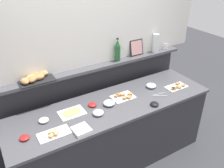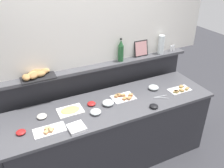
% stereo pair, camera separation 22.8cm
% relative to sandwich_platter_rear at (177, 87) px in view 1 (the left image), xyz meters
% --- Properties ---
extents(ground_plane, '(12.00, 12.00, 0.00)m').
position_rel_sandwich_platter_rear_xyz_m(ground_plane, '(-0.95, 0.71, -0.94)').
color(ground_plane, '#38383D').
extents(buffet_counter, '(2.58, 0.75, 0.93)m').
position_rel_sandwich_platter_rear_xyz_m(buffet_counter, '(-0.95, 0.11, -0.48)').
color(buffet_counter, '#2D2D33').
rests_on(buffet_counter, ground_plane).
extents(back_ledge_unit, '(2.79, 0.22, 1.24)m').
position_rel_sandwich_platter_rear_xyz_m(back_ledge_unit, '(-0.95, 0.65, -0.29)').
color(back_ledge_unit, '#2D2D33').
rests_on(back_ledge_unit, ground_plane).
extents(upper_wall_panel, '(3.39, 0.08, 1.36)m').
position_rel_sandwich_platter_rear_xyz_m(upper_wall_panel, '(-0.95, 0.68, 0.98)').
color(upper_wall_panel, white).
rests_on(upper_wall_panel, back_ledge_unit).
extents(sandwich_platter_rear, '(0.30, 0.16, 0.04)m').
position_rel_sandwich_platter_rear_xyz_m(sandwich_platter_rear, '(0.00, 0.00, 0.00)').
color(sandwich_platter_rear, white).
rests_on(sandwich_platter_rear, buffet_counter).
extents(sandwich_platter_front, '(0.33, 0.17, 0.04)m').
position_rel_sandwich_platter_rear_xyz_m(sandwich_platter_front, '(-1.74, -0.06, -0.00)').
color(sandwich_platter_front, white).
rests_on(sandwich_platter_front, buffet_counter).
extents(sandwich_platter_side, '(0.29, 0.21, 0.04)m').
position_rel_sandwich_platter_rear_xyz_m(sandwich_platter_side, '(-0.76, 0.16, -0.00)').
color(sandwich_platter_side, silver).
rests_on(sandwich_platter_side, buffet_counter).
extents(cold_cuts_platter, '(0.29, 0.21, 0.02)m').
position_rel_sandwich_platter_rear_xyz_m(cold_cuts_platter, '(-1.45, 0.18, -0.00)').
color(cold_cuts_platter, white).
rests_on(cold_cuts_platter, buffet_counter).
extents(glass_bowl_large, '(0.14, 0.14, 0.06)m').
position_rel_sandwich_platter_rear_xyz_m(glass_bowl_large, '(-1.00, 0.11, 0.01)').
color(glass_bowl_large, silver).
rests_on(glass_bowl_large, buffet_counter).
extents(glass_bowl_medium, '(0.13, 0.13, 0.05)m').
position_rel_sandwich_platter_rear_xyz_m(glass_bowl_medium, '(-1.20, 0.01, 0.01)').
color(glass_bowl_medium, silver).
rests_on(glass_bowl_medium, buffet_counter).
extents(glass_bowl_small, '(0.14, 0.14, 0.05)m').
position_rel_sandwich_platter_rear_xyz_m(glass_bowl_small, '(-0.29, 0.18, 0.01)').
color(glass_bowl_small, silver).
rests_on(glass_bowl_small, buffet_counter).
extents(condiment_bowl_teal, '(0.10, 0.10, 0.04)m').
position_rel_sandwich_platter_rear_xyz_m(condiment_bowl_teal, '(-0.54, -0.18, 0.01)').
color(condiment_bowl_teal, black).
rests_on(condiment_bowl_teal, buffet_counter).
extents(condiment_bowl_dark, '(0.10, 0.10, 0.03)m').
position_rel_sandwich_platter_rear_xyz_m(condiment_bowl_dark, '(-2.01, 0.02, 0.01)').
color(condiment_bowl_dark, red).
rests_on(condiment_bowl_dark, buffet_counter).
extents(condiment_bowl_cream, '(0.10, 0.10, 0.04)m').
position_rel_sandwich_platter_rear_xyz_m(condiment_bowl_cream, '(-1.18, 0.19, 0.01)').
color(condiment_bowl_cream, red).
rests_on(condiment_bowl_cream, buffet_counter).
extents(condiment_bowl_red, '(0.11, 0.11, 0.04)m').
position_rel_sandwich_platter_rear_xyz_m(condiment_bowl_red, '(-1.77, 0.20, 0.01)').
color(condiment_bowl_red, silver).
rests_on(condiment_bowl_red, buffet_counter).
extents(serving_tongs, '(0.19, 0.11, 0.01)m').
position_rel_sandwich_platter_rear_xyz_m(serving_tongs, '(-0.34, -0.03, -0.01)').
color(serving_tongs, '#B7BABF').
rests_on(serving_tongs, buffet_counter).
extents(napkin_stack, '(0.18, 0.18, 0.03)m').
position_rel_sandwich_platter_rear_xyz_m(napkin_stack, '(-1.48, -0.16, 0.01)').
color(napkin_stack, white).
rests_on(napkin_stack, buffet_counter).
extents(wine_bottle_green, '(0.08, 0.08, 0.32)m').
position_rel_sandwich_platter_rear_xyz_m(wine_bottle_green, '(-0.59, 0.59, 0.44)').
color(wine_bottle_green, '#23562D').
rests_on(wine_bottle_green, back_ledge_unit).
extents(salt_shaker, '(0.03, 0.03, 0.09)m').
position_rel_sandwich_platter_rear_xyz_m(salt_shaker, '(0.26, 0.58, 0.34)').
color(salt_shaker, white).
rests_on(salt_shaker, back_ledge_unit).
extents(pepper_shaker, '(0.03, 0.03, 0.09)m').
position_rel_sandwich_platter_rear_xyz_m(pepper_shaker, '(0.30, 0.58, 0.34)').
color(pepper_shaker, white).
rests_on(pepper_shaker, back_ledge_unit).
extents(bread_basket, '(0.40, 0.27, 0.08)m').
position_rel_sandwich_platter_rear_xyz_m(bread_basket, '(-1.70, 0.59, 0.34)').
color(bread_basket, black).
rests_on(bread_basket, back_ledge_unit).
extents(framed_picture, '(0.21, 0.06, 0.22)m').
position_rel_sandwich_platter_rear_xyz_m(framed_picture, '(-0.25, 0.62, 0.41)').
color(framed_picture, black).
rests_on(framed_picture, back_ledge_unit).
extents(water_carafe, '(0.09, 0.09, 0.27)m').
position_rel_sandwich_platter_rear_xyz_m(water_carafe, '(0.06, 0.58, 0.43)').
color(water_carafe, silver).
rests_on(water_carafe, back_ledge_unit).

